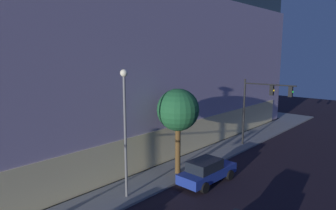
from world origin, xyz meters
name	(u,v)px	position (x,y,z in m)	size (l,w,h in m)	color
modern_building	(101,57)	(15.96, 20.86, 8.44)	(39.23, 25.50, 17.04)	#4C4C51
traffic_light_far_corner	(262,100)	(21.66, 4.37, 4.66)	(0.52, 4.74, 6.32)	black
street_lamp_sidewalk	(125,118)	(6.78, 6.01, 5.04)	(0.44, 0.44, 7.76)	slate
sidewalk_tree	(178,111)	(11.76, 6.12, 4.80)	(3.03, 3.03, 6.22)	brown
car_blue	(207,171)	(11.97, 3.69, 0.86)	(4.74, 2.08, 1.69)	navy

